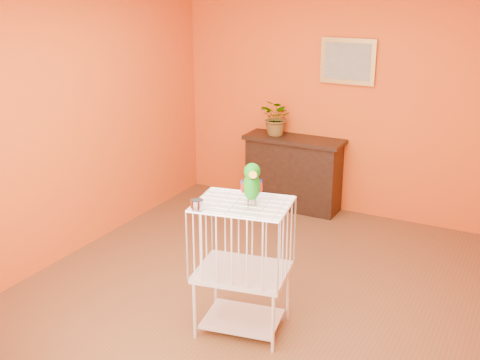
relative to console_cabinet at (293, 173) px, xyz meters
The scene contains 8 objects.
ground 2.16m from the console_cabinet, 75.42° to the right, with size 4.50×4.50×0.00m, color brown.
room_shell 2.41m from the console_cabinet, 75.42° to the right, with size 4.50×4.50×4.50m.
console_cabinet is the anchor object (origin of this frame).
potted_plant 0.64m from the console_cabinet, behind, with size 0.38×0.42×0.33m, color #26722D.
framed_picture 1.43m from the console_cabinet, 18.04° to the left, with size 0.62×0.04×0.50m.
birdcage 2.68m from the console_cabinet, 75.48° to the right, with size 0.76×0.64×1.05m.
feed_cup 2.96m from the console_cabinet, 81.24° to the right, with size 0.10×0.10×0.07m, color silver.
parrot 2.82m from the console_cabinet, 73.94° to the right, with size 0.22×0.29×0.33m.
Camera 1 is at (2.03, -4.20, 2.64)m, focal length 45.00 mm.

